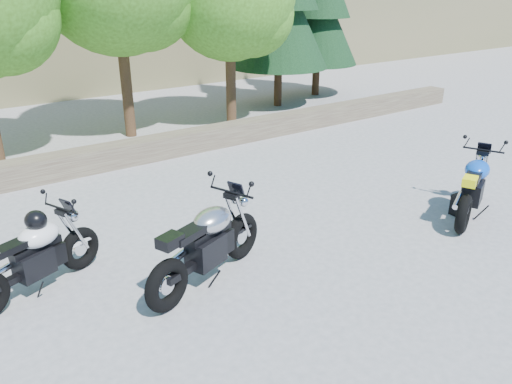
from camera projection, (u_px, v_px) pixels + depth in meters
ground at (285, 265)px, 7.17m from camera, size 90.00×90.00×0.00m
stone_wall at (133, 152)px, 11.21m from camera, size 22.00×0.55×0.50m
silver_bike at (208, 245)px, 6.59m from camera, size 2.16×1.01×1.13m
white_bike at (33, 255)px, 6.35m from camera, size 1.92×0.95×1.11m
blue_bike at (473, 188)px, 8.51m from camera, size 2.02×1.03×1.07m
backpack at (459, 205)px, 8.69m from camera, size 0.28×0.24×0.37m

